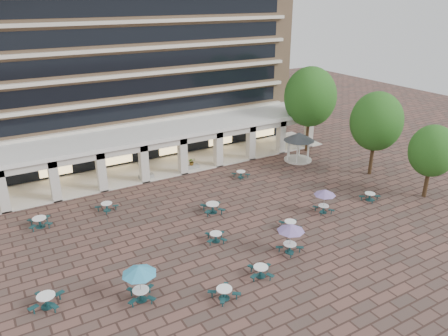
{
  "coord_description": "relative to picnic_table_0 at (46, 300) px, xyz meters",
  "views": [
    {
      "loc": [
        -15.55,
        -26.14,
        17.6
      ],
      "look_at": [
        1.55,
        3.0,
        3.98
      ],
      "focal_mm": 35.0,
      "sensor_mm": 36.0,
      "label": 1
    }
  ],
  "objects": [
    {
      "name": "ground",
      "position": [
        13.97,
        2.4,
        -0.49
      ],
      "size": [
        120.0,
        120.0,
        0.0
      ],
      "primitive_type": "plane",
      "color": "brown",
      "rests_on": "ground"
    },
    {
      "name": "apartment_building",
      "position": [
        13.97,
        27.87,
        12.11
      ],
      "size": [
        40.0,
        15.5,
        25.2
      ],
      "color": "tan",
      "rests_on": "ground"
    },
    {
      "name": "retail_arcade",
      "position": [
        13.97,
        17.2,
        2.51
      ],
      "size": [
        42.0,
        6.6,
        4.4
      ],
      "color": "white",
      "rests_on": "ground"
    },
    {
      "name": "picnic_table_0",
      "position": [
        0.0,
        0.0,
        0.0
      ],
      "size": [
        2.25,
        2.25,
        0.82
      ],
      "rotation": [
        0.0,
        0.0,
        -0.43
      ],
      "color": "#153B3F",
      "rests_on": "ground"
    },
    {
      "name": "picnic_table_1",
      "position": [
        12.83,
        -4.0,
        -0.05
      ],
      "size": [
        2.04,
        2.04,
        0.74
      ],
      "rotation": [
        0.0,
        0.0,
        -0.44
      ],
      "color": "#153B3F",
      "rests_on": "ground"
    },
    {
      "name": "picnic_table_2",
      "position": [
        18.45,
        -0.04,
        -0.07
      ],
      "size": [
        1.87,
        1.87,
        0.7
      ],
      "rotation": [
        0.0,
        0.0,
        -0.31
      ],
      "color": "#153B3F",
      "rests_on": "ground"
    },
    {
      "name": "picnic_table_3",
      "position": [
        27.97,
        0.43,
        -0.07
      ],
      "size": [
        1.85,
        1.85,
        0.7
      ],
      "rotation": [
        0.0,
        0.0,
        0.3
      ],
      "color": "#153B3F",
      "rests_on": "ground"
    },
    {
      "name": "picnic_table_4",
      "position": [
        5.11,
        -2.28,
        1.61
      ],
      "size": [
        2.14,
        2.14,
        2.47
      ],
      "rotation": [
        0.0,
        0.0,
        -0.27
      ],
      "color": "#153B3F",
      "rests_on": "ground"
    },
    {
      "name": "picnic_table_5",
      "position": [
        9.58,
        -4.74,
        -0.05
      ],
      "size": [
        1.81,
        1.81,
        0.74
      ],
      "rotation": [
        0.0,
        0.0,
        0.13
      ],
      "color": "#153B3F",
      "rests_on": "ground"
    },
    {
      "name": "picnic_table_6",
      "position": [
        16.31,
        -2.68,
        1.48
      ],
      "size": [
        2.0,
        2.0,
        2.32
      ],
      "rotation": [
        0.0,
        0.0,
        0.24
      ],
      "color": "#153B3F",
      "rests_on": "ground"
    },
    {
      "name": "picnic_table_8",
      "position": [
        1.26,
        10.44,
        -0.0
      ],
      "size": [
        1.88,
        1.88,
        0.81
      ],
      "rotation": [
        0.0,
        0.0,
        -0.04
      ],
      "color": "#153B3F",
      "rests_on": "ground"
    },
    {
      "name": "picnic_table_9",
      "position": [
        6.74,
        10.52,
        -0.06
      ],
      "size": [
        1.97,
        1.97,
        0.72
      ],
      "rotation": [
        0.0,
        0.0,
        0.43
      ],
      "color": "#153B3F",
      "rests_on": "ground"
    },
    {
      "name": "picnic_table_10",
      "position": [
        12.42,
        1.35,
        -0.07
      ],
      "size": [
        1.89,
        1.89,
        0.7
      ],
      "rotation": [
        0.0,
        0.0,
        -0.36
      ],
      "color": "#153B3F",
      "rests_on": "ground"
    },
    {
      "name": "picnic_table_11",
      "position": [
        22.7,
        0.76,
        1.34
      ],
      "size": [
        1.87,
        1.87,
        2.16
      ],
      "rotation": [
        0.0,
        0.0,
        -0.21
      ],
      "color": "#153B3F",
      "rests_on": "ground"
    },
    {
      "name": "picnic_table_12",
      "position": [
        14.48,
        5.57,
        0.02
      ],
      "size": [
        2.16,
        2.16,
        0.84
      ],
      "rotation": [
        0.0,
        0.0,
        -0.21
      ],
      "color": "#153B3F",
      "rests_on": "ground"
    },
    {
      "name": "picnic_table_13",
      "position": [
        20.69,
        10.8,
        -0.08
      ],
      "size": [
        1.65,
        1.65,
        0.68
      ],
      "rotation": [
        0.0,
        0.0,
        0.11
      ],
      "color": "#153B3F",
      "rests_on": "ground"
    },
    {
      "name": "gazebo",
      "position": [
        28.89,
        11.73,
        1.95
      ],
      "size": [
        3.47,
        3.47,
        3.23
      ],
      "rotation": [
        0.0,
        0.0,
        -0.27
      ],
      "color": "beige",
      "rests_on": "ground"
    },
    {
      "name": "tree_east_a",
      "position": [
        32.81,
        4.83,
        5.17
      ],
      "size": [
        5.19,
        5.19,
        8.65
      ],
      "color": "#422B1A",
      "rests_on": "ground"
    },
    {
      "name": "tree_east_b",
      "position": [
        32.98,
        -1.57,
        3.99
      ],
      "size": [
        4.12,
        4.12,
        6.86
      ],
      "color": "#422B1A",
      "rests_on": "ground"
    },
    {
      "name": "tree_east_c",
      "position": [
        31.84,
        13.75,
        6.03
      ],
      "size": [
        5.99,
        5.99,
        9.97
      ],
      "color": "#422B1A",
      "rests_on": "ground"
    },
    {
      "name": "planter_left",
      "position": [
        12.18,
        15.3,
        0.08
      ],
      "size": [
        1.5,
        0.86,
        1.34
      ],
      "color": "gray",
      "rests_on": "ground"
    },
    {
      "name": "planter_right",
      "position": [
        17.35,
        15.3,
        0.06
      ],
      "size": [
        1.5,
        0.74,
        1.31
      ],
      "color": "gray",
      "rests_on": "ground"
    }
  ]
}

